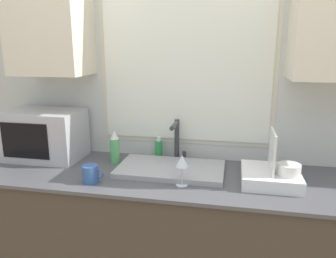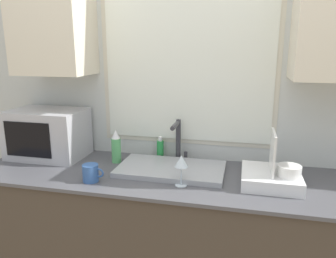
% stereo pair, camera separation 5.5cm
% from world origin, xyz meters
% --- Properties ---
extents(countertop, '(2.40, 0.66, 0.91)m').
position_xyz_m(countertop, '(0.00, 0.32, 0.46)').
color(countertop, '#42382D').
rests_on(countertop, ground_plane).
extents(wall_back, '(6.00, 0.38, 2.60)m').
position_xyz_m(wall_back, '(0.00, 0.63, 1.38)').
color(wall_back, silver).
rests_on(wall_back, ground_plane).
extents(sink_basin, '(0.63, 0.36, 0.03)m').
position_xyz_m(sink_basin, '(-0.04, 0.36, 0.93)').
color(sink_basin, '#9EA0A5').
rests_on(sink_basin, countertop).
extents(faucet, '(0.08, 0.20, 0.27)m').
position_xyz_m(faucet, '(-0.04, 0.55, 1.08)').
color(faucet, '#333338').
rests_on(faucet, countertop).
extents(microwave, '(0.49, 0.33, 0.32)m').
position_xyz_m(microwave, '(-0.91, 0.45, 1.07)').
color(microwave, '#B2B2B7').
rests_on(microwave, countertop).
extents(dish_rack, '(0.31, 0.31, 0.29)m').
position_xyz_m(dish_rack, '(0.53, 0.30, 0.96)').
color(dish_rack, white).
rests_on(dish_rack, countertop).
extents(spray_bottle, '(0.06, 0.06, 0.21)m').
position_xyz_m(spray_bottle, '(-0.42, 0.44, 1.02)').
color(spray_bottle, '#59B266').
rests_on(spray_bottle, countertop).
extents(soap_bottle, '(0.05, 0.05, 0.15)m').
position_xyz_m(soap_bottle, '(-0.16, 0.58, 0.98)').
color(soap_bottle, '#268C3F').
rests_on(soap_bottle, countertop).
extents(mug_near_sink, '(0.12, 0.09, 0.10)m').
position_xyz_m(mug_near_sink, '(-0.44, 0.12, 0.96)').
color(mug_near_sink, '#335999').
rests_on(mug_near_sink, countertop).
extents(wine_glass, '(0.07, 0.07, 0.17)m').
position_xyz_m(wine_glass, '(0.06, 0.18, 1.04)').
color(wine_glass, silver).
rests_on(wine_glass, countertop).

